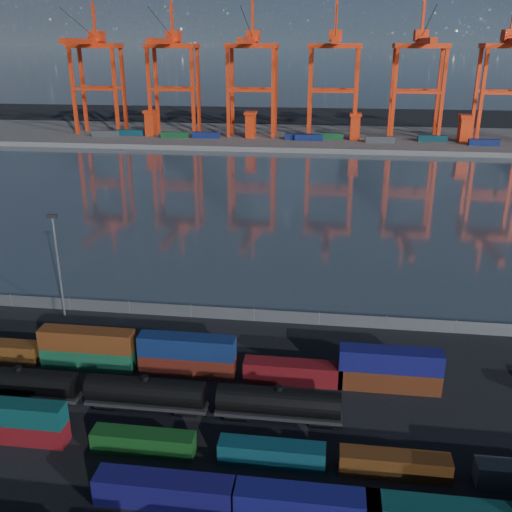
# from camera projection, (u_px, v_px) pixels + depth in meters

# --- Properties ---
(ground) EXTENTS (700.00, 700.00, 0.00)m
(ground) POSITION_uv_depth(u_px,v_px,m) (220.00, 436.00, 62.18)
(ground) COLOR black
(ground) RESTS_ON ground
(harbor_water) EXTENTS (700.00, 700.00, 0.00)m
(harbor_water) POSITION_uv_depth(u_px,v_px,m) (291.00, 197.00, 159.77)
(harbor_water) COLOR #33404A
(harbor_water) RESTS_ON ground
(far_quay) EXTENTS (700.00, 70.00, 2.00)m
(far_quay) POSITION_uv_depth(u_px,v_px,m) (309.00, 137.00, 257.02)
(far_quay) COLOR #514F4C
(far_quay) RESTS_ON ground
(container_row_south) EXTENTS (141.02, 2.64, 5.62)m
(container_row_south) POSITION_uv_depth(u_px,v_px,m) (308.00, 498.00, 50.79)
(container_row_south) COLOR #44474A
(container_row_south) RESTS_ON ground
(container_row_mid) EXTENTS (113.70, 2.21, 4.72)m
(container_row_mid) POSITION_uv_depth(u_px,v_px,m) (353.00, 459.00, 56.74)
(container_row_mid) COLOR #5E3012
(container_row_mid) RESTS_ON ground
(container_row_north) EXTENTS (141.71, 2.53, 5.40)m
(container_row_north) POSITION_uv_depth(u_px,v_px,m) (255.00, 365.00, 72.30)
(container_row_north) COLOR #121052
(container_row_north) RESTS_ON ground
(waterfront_fence) EXTENTS (160.12, 0.12, 2.20)m
(waterfront_fence) POSITION_uv_depth(u_px,v_px,m) (254.00, 315.00, 87.85)
(waterfront_fence) COLOR #595B5E
(waterfront_fence) RESTS_ON ground
(yard_light_mast) EXTENTS (1.60, 0.40, 16.60)m
(yard_light_mast) POSITION_uv_depth(u_px,v_px,m) (58.00, 260.00, 86.83)
(yard_light_mast) COLOR slate
(yard_light_mast) RESTS_ON ground
(gantry_cranes) EXTENTS (197.14, 42.51, 57.57)m
(gantry_cranes) POSITION_uv_depth(u_px,v_px,m) (293.00, 57.00, 239.96)
(gantry_cranes) COLOR #F03511
(gantry_cranes) RESTS_ON ground
(quay_containers) EXTENTS (172.58, 10.99, 2.60)m
(quay_containers) POSITION_uv_depth(u_px,v_px,m) (282.00, 137.00, 244.07)
(quay_containers) COLOR navy
(quay_containers) RESTS_ON far_quay
(straddle_carriers) EXTENTS (140.00, 7.00, 11.10)m
(straddle_carriers) POSITION_uv_depth(u_px,v_px,m) (302.00, 125.00, 245.66)
(straddle_carriers) COLOR #F03511
(straddle_carriers) RESTS_ON far_quay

